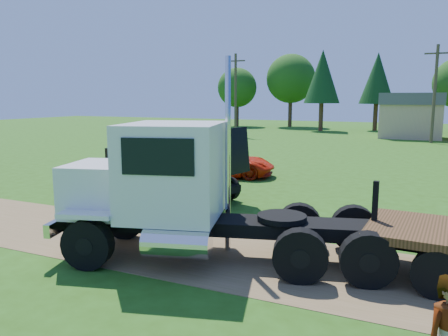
% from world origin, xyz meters
% --- Properties ---
extents(ground, '(140.00, 140.00, 0.00)m').
position_xyz_m(ground, '(0.00, 0.00, 0.00)').
color(ground, '#285211').
rests_on(ground, ground).
extents(dirt_track, '(120.00, 4.20, 0.01)m').
position_xyz_m(dirt_track, '(0.00, 0.00, 0.01)').
color(dirt_track, brown).
rests_on(dirt_track, ground).
extents(white_semi_tractor, '(8.89, 4.94, 5.26)m').
position_xyz_m(white_semi_tractor, '(-0.33, -0.58, 1.79)').
color(white_semi_tractor, black).
rests_on(white_semi_tractor, ground).
extents(black_dump_truck, '(7.21, 3.62, 3.06)m').
position_xyz_m(black_dump_truck, '(-4.17, 5.50, 1.68)').
color(black_dump_truck, black).
rests_on(black_dump_truck, ground).
extents(orange_pickup, '(5.55, 3.37, 1.44)m').
position_xyz_m(orange_pickup, '(-4.20, 10.98, 0.72)').
color(orange_pickup, red).
rests_on(orange_pickup, ground).
extents(spectator_b, '(1.09, 1.08, 1.77)m').
position_xyz_m(spectator_b, '(-3.86, 6.57, 0.88)').
color(spectator_b, '#999999').
rests_on(spectator_b, ground).
extents(tan_shed, '(6.20, 5.40, 4.70)m').
position_xyz_m(tan_shed, '(4.00, 40.00, 2.42)').
color(tan_shed, tan).
rests_on(tan_shed, ground).
extents(utility_poles, '(42.20, 0.28, 9.00)m').
position_xyz_m(utility_poles, '(6.00, 35.00, 4.71)').
color(utility_poles, '#443826').
rests_on(utility_poles, ground).
extents(tree_row, '(53.72, 12.34, 10.48)m').
position_xyz_m(tree_row, '(4.54, 50.15, 6.31)').
color(tree_row, '#382217').
rests_on(tree_row, ground).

